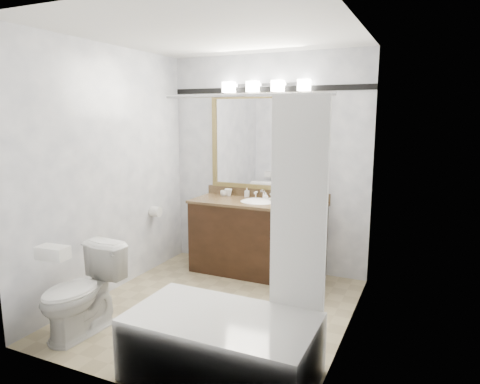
{
  "coord_description": "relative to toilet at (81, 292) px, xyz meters",
  "views": [
    {
      "loc": [
        1.78,
        -3.36,
        1.81
      ],
      "look_at": [
        0.09,
        0.35,
        1.08
      ],
      "focal_mm": 32.0,
      "sensor_mm": 36.0,
      "label": 1
    }
  ],
  "objects": [
    {
      "name": "toilet",
      "position": [
        0.0,
        0.0,
        0.0
      ],
      "size": [
        0.47,
        0.75,
        0.73
      ],
      "primitive_type": "imported",
      "rotation": [
        0.0,
        0.0,
        -0.08
      ],
      "color": "white",
      "rests_on": "ground"
    },
    {
      "name": "accent_stripe",
      "position": [
        0.81,
        2.16,
        1.73
      ],
      "size": [
        2.4,
        0.01,
        0.06
      ],
      "primitive_type": "cube",
      "color": "black",
      "rests_on": "room"
    },
    {
      "name": "tp_roll",
      "position": [
        -0.33,
        1.53,
        0.33
      ],
      "size": [
        0.11,
        0.12,
        0.12
      ],
      "primitive_type": "cylinder",
      "rotation": [
        0.0,
        1.57,
        0.0
      ],
      "color": "white",
      "rests_on": "room"
    },
    {
      "name": "soap_bottle_a",
      "position": [
        0.58,
        2.1,
        0.54
      ],
      "size": [
        0.06,
        0.06,
        0.11
      ],
      "primitive_type": "imported",
      "rotation": [
        0.0,
        0.0,
        0.13
      ],
      "color": "white",
      "rests_on": "vanity"
    },
    {
      "name": "vanity_light_bar",
      "position": [
        0.81,
        2.1,
        1.77
      ],
      "size": [
        1.02,
        0.14,
        0.12
      ],
      "color": "silver",
      "rests_on": "room"
    },
    {
      "name": "cup_right",
      "position": [
        0.35,
        2.07,
        0.53
      ],
      "size": [
        0.11,
        0.11,
        0.09
      ],
      "primitive_type": "imported",
      "rotation": [
        0.0,
        0.0,
        0.25
      ],
      "color": "white",
      "rests_on": "vanity"
    },
    {
      "name": "vanity",
      "position": [
        0.81,
        1.88,
        0.08
      ],
      "size": [
        1.53,
        0.58,
        0.97
      ],
      "color": "black",
      "rests_on": "ground"
    },
    {
      "name": "bathtub",
      "position": [
        1.36,
        -0.03,
        -0.09
      ],
      "size": [
        1.3,
        0.75,
        1.96
      ],
      "color": "white",
      "rests_on": "ground"
    },
    {
      "name": "room",
      "position": [
        0.81,
        0.87,
        0.88
      ],
      "size": [
        2.42,
        2.62,
        2.52
      ],
      "color": "tan",
      "rests_on": "ground"
    },
    {
      "name": "cup_left",
      "position": [
        0.31,
        2.04,
        0.52
      ],
      "size": [
        0.09,
        0.09,
        0.07
      ],
      "primitive_type": "imported",
      "rotation": [
        0.0,
        0.0,
        0.01
      ],
      "color": "white",
      "rests_on": "vanity"
    },
    {
      "name": "soap_bottle_b",
      "position": [
        0.85,
        2.02,
        0.53
      ],
      "size": [
        0.09,
        0.09,
        0.09
      ],
      "primitive_type": "imported",
      "rotation": [
        0.0,
        0.0,
        0.3
      ],
      "color": "white",
      "rests_on": "vanity"
    },
    {
      "name": "soap_bar",
      "position": [
        0.93,
        2.0,
        0.5
      ],
      "size": [
        0.1,
        0.08,
        0.03
      ],
      "primitive_type": "cube",
      "rotation": [
        0.0,
        0.0,
        -0.43
      ],
      "color": "beige",
      "rests_on": "vanity"
    },
    {
      "name": "tissue_box",
      "position": [
        0.0,
        -0.25,
        0.42
      ],
      "size": [
        0.25,
        0.15,
        0.1
      ],
      "primitive_type": "cube",
      "rotation": [
        0.0,
        0.0,
        0.09
      ],
      "color": "white",
      "rests_on": "toilet"
    },
    {
      "name": "coffee_maker",
      "position": [
        1.42,
        1.92,
        0.66
      ],
      "size": [
        0.18,
        0.23,
        0.35
      ],
      "rotation": [
        0.0,
        0.0,
        -0.06
      ],
      "color": "black",
      "rests_on": "vanity"
    },
    {
      "name": "mirror",
      "position": [
        0.81,
        2.15,
        1.13
      ],
      "size": [
        1.4,
        0.04,
        1.1
      ],
      "color": "olive",
      "rests_on": "room"
    }
  ]
}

